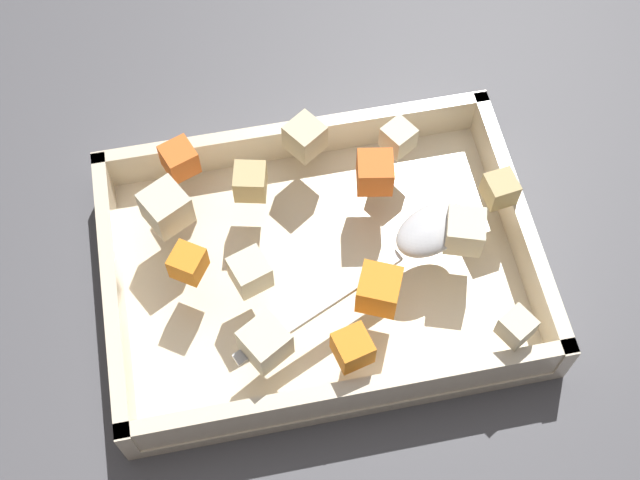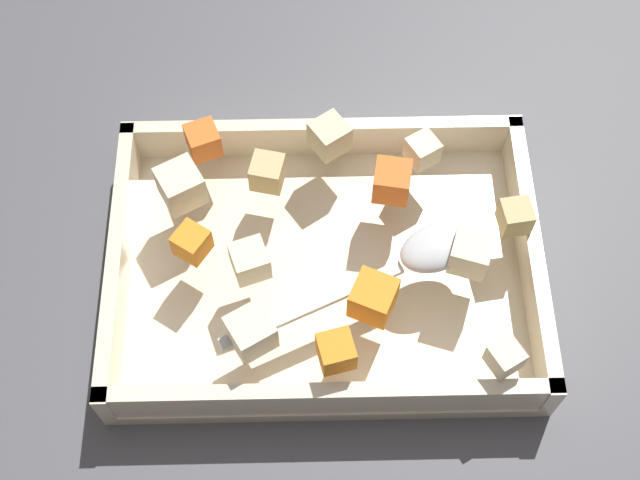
# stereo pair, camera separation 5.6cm
# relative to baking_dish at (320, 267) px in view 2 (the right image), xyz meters

# --- Properties ---
(ground_plane) EXTENTS (4.00, 4.00, 0.00)m
(ground_plane) POSITION_rel_baking_dish_xyz_m (-0.01, -0.00, -0.02)
(ground_plane) COLOR #4C4C51
(baking_dish) EXTENTS (0.35, 0.25, 0.05)m
(baking_dish) POSITION_rel_baking_dish_xyz_m (0.00, 0.00, 0.00)
(baking_dish) COLOR beige
(baking_dish) RESTS_ON ground_plane
(carrot_chunk_near_spoon) EXTENTS (0.03, 0.03, 0.02)m
(carrot_chunk_near_spoon) POSITION_rel_baking_dish_xyz_m (-0.11, 0.00, 0.05)
(carrot_chunk_near_spoon) COLOR orange
(carrot_chunk_near_spoon) RESTS_ON baking_dish
(carrot_chunk_center) EXTENTS (0.03, 0.03, 0.03)m
(carrot_chunk_center) POSITION_rel_baking_dish_xyz_m (0.01, -0.10, 0.05)
(carrot_chunk_center) COLOR orange
(carrot_chunk_center) RESTS_ON baking_dish
(carrot_chunk_near_right) EXTENTS (0.03, 0.03, 0.03)m
(carrot_chunk_near_right) POSITION_rel_baking_dish_xyz_m (-0.10, 0.10, 0.05)
(carrot_chunk_near_right) COLOR orange
(carrot_chunk_near_right) RESTS_ON baking_dish
(carrot_chunk_far_left) EXTENTS (0.04, 0.04, 0.03)m
(carrot_chunk_far_left) POSITION_rel_baking_dish_xyz_m (0.04, -0.05, 0.05)
(carrot_chunk_far_left) COLOR orange
(carrot_chunk_far_left) RESTS_ON baking_dish
(carrot_chunk_back_center) EXTENTS (0.03, 0.03, 0.03)m
(carrot_chunk_back_center) POSITION_rel_baking_dish_xyz_m (0.06, 0.05, 0.05)
(carrot_chunk_back_center) COLOR orange
(carrot_chunk_back_center) RESTS_ON baking_dish
(potato_chunk_near_left) EXTENTS (0.04, 0.04, 0.03)m
(potato_chunk_near_left) POSITION_rel_baking_dish_xyz_m (0.01, 0.10, 0.05)
(potato_chunk_near_left) COLOR beige
(potato_chunk_near_left) RESTS_ON baking_dish
(potato_chunk_under_handle) EXTENTS (0.04, 0.04, 0.03)m
(potato_chunk_under_handle) POSITION_rel_baking_dish_xyz_m (0.11, -0.02, 0.05)
(potato_chunk_under_handle) COLOR beige
(potato_chunk_under_handle) RESTS_ON baking_dish
(potato_chunk_corner_nw) EXTENTS (0.03, 0.03, 0.03)m
(potato_chunk_corner_nw) POSITION_rel_baking_dish_xyz_m (-0.06, -0.02, 0.05)
(potato_chunk_corner_nw) COLOR beige
(potato_chunk_corner_nw) RESTS_ON baking_dish
(potato_chunk_far_right) EXTENTS (0.03, 0.03, 0.02)m
(potato_chunk_far_right) POSITION_rel_baking_dish_xyz_m (0.13, -0.10, 0.05)
(potato_chunk_far_right) COLOR beige
(potato_chunk_far_right) RESTS_ON baking_dish
(potato_chunk_corner_se) EXTENTS (0.03, 0.03, 0.02)m
(potato_chunk_corner_se) POSITION_rel_baking_dish_xyz_m (0.08, 0.08, 0.05)
(potato_chunk_corner_se) COLOR beige
(potato_chunk_corner_se) RESTS_ON baking_dish
(potato_chunk_mid_right) EXTENTS (0.03, 0.03, 0.03)m
(potato_chunk_mid_right) POSITION_rel_baking_dish_xyz_m (-0.05, 0.06, 0.05)
(potato_chunk_mid_right) COLOR tan
(potato_chunk_mid_right) RESTS_ON baking_dish
(potato_chunk_heap_side) EXTENTS (0.04, 0.04, 0.03)m
(potato_chunk_heap_side) POSITION_rel_baking_dish_xyz_m (-0.06, -0.08, 0.05)
(potato_chunk_heap_side) COLOR beige
(potato_chunk_heap_side) RESTS_ON baking_dish
(potato_chunk_corner_sw) EXTENTS (0.03, 0.03, 0.02)m
(potato_chunk_corner_sw) POSITION_rel_baking_dish_xyz_m (0.15, 0.02, 0.05)
(potato_chunk_corner_sw) COLOR tan
(potato_chunk_corner_sw) RESTS_ON baking_dish
(parsnip_chunk_heap_top) EXTENTS (0.04, 0.04, 0.03)m
(parsnip_chunk_heap_top) POSITION_rel_baking_dish_xyz_m (-0.12, 0.05, 0.05)
(parsnip_chunk_heap_top) COLOR beige
(parsnip_chunk_heap_top) RESTS_ON baking_dish
(serving_spoon) EXTENTS (0.21, 0.11, 0.02)m
(serving_spoon) POSITION_rel_baking_dish_xyz_m (0.08, -0.01, 0.05)
(serving_spoon) COLOR silver
(serving_spoon) RESTS_ON baking_dish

